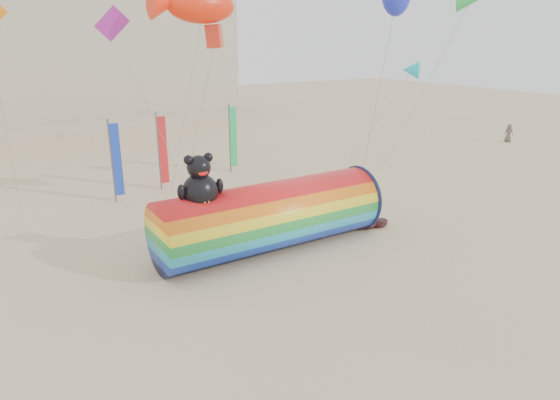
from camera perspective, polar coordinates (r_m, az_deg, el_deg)
ground at (r=23.26m, az=0.96°, el=-6.81°), size 160.00×160.00×0.00m
windsock_assembly at (r=23.84m, az=-1.09°, el=-1.68°), size 11.31×3.44×5.21m
kite_handler at (r=28.03m, az=9.40°, el=-0.88°), size 0.62×0.44×1.60m
fabric_bundle at (r=27.48m, az=10.12°, el=-2.70°), size 2.62×1.35×0.41m
festival_banners at (r=34.67m, az=-12.01°, el=5.78°), size 10.11×2.85×5.20m
flying_kites at (r=28.94m, az=-0.09°, el=20.82°), size 25.88×9.90×5.72m
beachgoers at (r=23.99m, az=26.19°, el=-5.63°), size 69.02×39.63×1.85m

